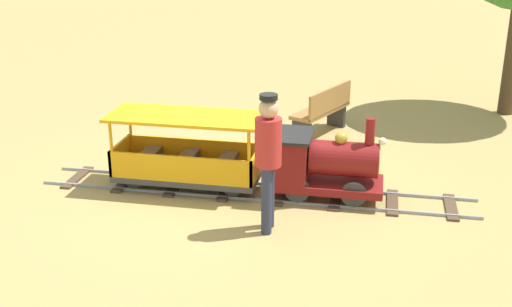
# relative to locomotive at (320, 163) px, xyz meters

# --- Properties ---
(ground_plane) EXTENTS (60.00, 60.00, 0.00)m
(ground_plane) POSITION_rel_locomotive_xyz_m (0.00, -1.30, -0.48)
(ground_plane) COLOR #A38C51
(track) EXTENTS (0.76, 5.70, 0.04)m
(track) POSITION_rel_locomotive_xyz_m (0.00, -0.85, -0.47)
(track) COLOR gray
(track) RESTS_ON ground_plane
(locomotive) EXTENTS (0.72, 1.44, 1.07)m
(locomotive) POSITION_rel_locomotive_xyz_m (0.00, 0.00, 0.00)
(locomotive) COLOR maroon
(locomotive) RESTS_ON ground_plane
(passenger_car) EXTENTS (0.82, 2.00, 0.97)m
(passenger_car) POSITION_rel_locomotive_xyz_m (0.00, -1.75, -0.06)
(passenger_car) COLOR #3F3F3F
(passenger_car) RESTS_ON ground_plane
(conductor_person) EXTENTS (0.30, 0.30, 1.62)m
(conductor_person) POSITION_rel_locomotive_xyz_m (1.00, -0.50, 0.47)
(conductor_person) COLOR #282D47
(conductor_person) RESTS_ON ground_plane
(park_bench) EXTENTS (1.35, 0.90, 0.82)m
(park_bench) POSITION_rel_locomotive_xyz_m (-2.51, -0.21, -0.07)
(park_bench) COLOR olive
(park_bench) RESTS_ON ground_plane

